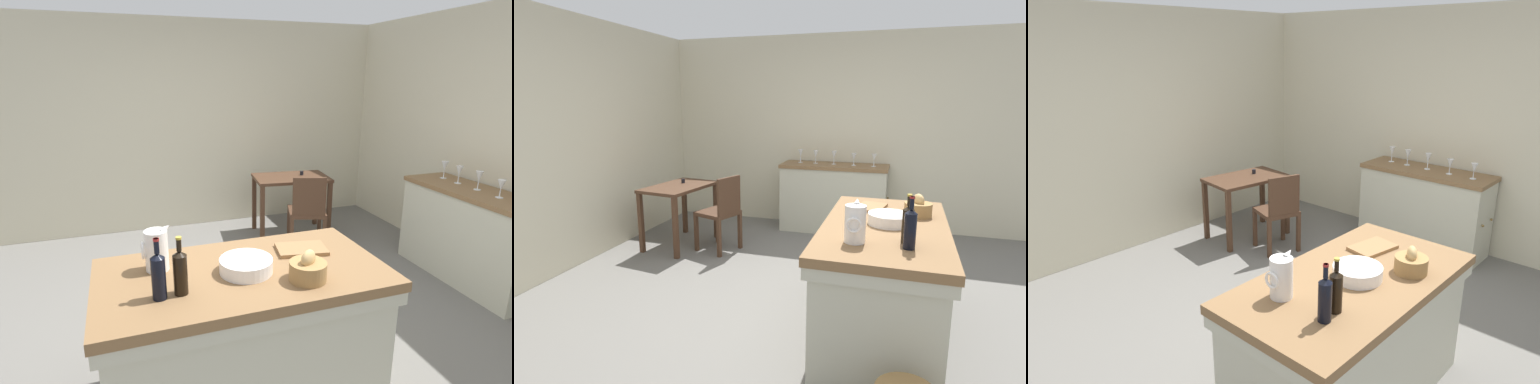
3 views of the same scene
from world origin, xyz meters
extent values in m
plane|color=#66635E|center=(0.00, 0.00, 0.00)|extent=(6.76, 6.76, 0.00)
cube|color=beige|center=(0.00, 2.60, 1.30)|extent=(5.32, 0.12, 2.60)
cube|color=beige|center=(2.60, 0.00, 1.30)|extent=(0.12, 5.20, 2.60)
cube|color=brown|center=(-0.25, -0.62, 0.84)|extent=(1.63, 0.86, 0.06)
cube|color=#BCBAA3|center=(-0.25, -0.62, 0.77)|extent=(1.61, 0.84, 0.08)
cube|color=#BCBAA3|center=(-0.25, -0.62, 0.40)|extent=(1.55, 0.78, 0.81)
cube|color=brown|center=(2.26, 0.15, 0.88)|extent=(0.52, 1.39, 0.04)
cube|color=#BCBAA3|center=(2.26, 0.15, 0.43)|extent=(0.49, 1.36, 0.86)
sphere|color=brown|center=(2.14, -0.55, 0.47)|extent=(0.03, 0.03, 0.03)
sphere|color=brown|center=(2.38, -0.55, 0.47)|extent=(0.03, 0.03, 0.03)
cube|color=#472D1E|center=(1.12, 1.82, 0.72)|extent=(0.96, 0.67, 0.04)
cube|color=#472D1E|center=(0.68, 1.63, 0.35)|extent=(0.06, 0.06, 0.70)
cube|color=#472D1E|center=(1.50, 1.52, 0.35)|extent=(0.06, 0.06, 0.70)
cube|color=#472D1E|center=(0.74, 2.12, 0.35)|extent=(0.06, 0.06, 0.70)
cube|color=#472D1E|center=(1.56, 2.01, 0.35)|extent=(0.06, 0.06, 0.70)
cylinder|color=black|center=(1.28, 1.85, 0.76)|extent=(0.04, 0.04, 0.05)
cube|color=#472D1E|center=(1.09, 1.31, 0.45)|extent=(0.51, 0.51, 0.04)
cube|color=#472D1E|center=(1.03, 1.14, 0.68)|extent=(0.35, 0.15, 0.42)
cube|color=#472D1E|center=(1.32, 1.42, 0.21)|extent=(0.05, 0.05, 0.43)
cube|color=#472D1E|center=(0.98, 1.54, 0.21)|extent=(0.05, 0.05, 0.43)
cube|color=#472D1E|center=(1.21, 1.08, 0.21)|extent=(0.05, 0.05, 0.43)
cube|color=#472D1E|center=(0.86, 1.20, 0.21)|extent=(0.05, 0.05, 0.43)
cylinder|color=white|center=(-0.71, -0.46, 0.99)|extent=(0.13, 0.13, 0.24)
cone|color=white|center=(-0.65, -0.46, 1.11)|extent=(0.07, 0.04, 0.06)
torus|color=white|center=(-0.78, -0.46, 1.00)|extent=(0.02, 0.10, 0.10)
cylinder|color=white|center=(-0.24, -0.65, 0.91)|extent=(0.30, 0.30, 0.08)
cylinder|color=olive|center=(0.04, -0.85, 0.92)|extent=(0.20, 0.20, 0.10)
ellipsoid|color=tan|center=(0.04, -0.85, 0.99)|extent=(0.13, 0.11, 0.10)
cube|color=olive|center=(0.17, -0.49, 0.88)|extent=(0.34, 0.25, 0.02)
cylinder|color=black|center=(-0.62, -0.77, 0.97)|extent=(0.07, 0.07, 0.21)
cone|color=black|center=(-0.62, -0.77, 1.09)|extent=(0.07, 0.07, 0.02)
cylinder|color=black|center=(-0.62, -0.77, 1.14)|extent=(0.03, 0.03, 0.07)
cylinder|color=#B29933|center=(-0.62, -0.77, 1.17)|extent=(0.03, 0.03, 0.01)
cylinder|color=black|center=(-0.73, -0.78, 0.98)|extent=(0.07, 0.07, 0.22)
cone|color=black|center=(-0.73, -0.78, 1.10)|extent=(0.07, 0.07, 0.03)
cylinder|color=black|center=(-0.73, -0.78, 1.15)|extent=(0.03, 0.03, 0.08)
cylinder|color=maroon|center=(-0.73, -0.78, 1.18)|extent=(0.03, 0.03, 0.01)
cylinder|color=white|center=(2.24, -0.36, 0.90)|extent=(0.06, 0.06, 0.00)
cylinder|color=white|center=(2.24, -0.36, 0.94)|extent=(0.01, 0.01, 0.07)
cone|color=white|center=(2.24, -0.36, 1.02)|extent=(0.07, 0.07, 0.09)
cylinder|color=white|center=(2.25, -0.10, 0.90)|extent=(0.06, 0.06, 0.00)
cylinder|color=white|center=(2.25, -0.10, 0.94)|extent=(0.01, 0.01, 0.06)
cone|color=white|center=(2.25, -0.10, 1.02)|extent=(0.07, 0.07, 0.09)
cylinder|color=white|center=(2.28, 0.16, 0.90)|extent=(0.06, 0.06, 0.00)
cylinder|color=white|center=(2.28, 0.16, 0.94)|extent=(0.01, 0.01, 0.07)
cone|color=white|center=(2.28, 0.16, 1.03)|extent=(0.07, 0.07, 0.10)
cylinder|color=white|center=(2.30, 0.41, 0.90)|extent=(0.06, 0.06, 0.00)
cylinder|color=white|center=(2.30, 0.41, 0.94)|extent=(0.01, 0.01, 0.07)
cone|color=white|center=(2.30, 0.41, 1.03)|extent=(0.07, 0.07, 0.10)
cylinder|color=white|center=(2.31, 0.62, 0.90)|extent=(0.06, 0.06, 0.00)
cylinder|color=white|center=(2.31, 0.62, 0.94)|extent=(0.01, 0.01, 0.07)
cone|color=white|center=(2.31, 0.62, 1.03)|extent=(0.07, 0.07, 0.10)
camera|label=1|loc=(-0.86, -2.63, 1.93)|focal=28.57mm
camera|label=2|loc=(-3.24, -0.72, 1.73)|focal=29.55mm
camera|label=3|loc=(-2.38, -2.02, 2.22)|focal=32.56mm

